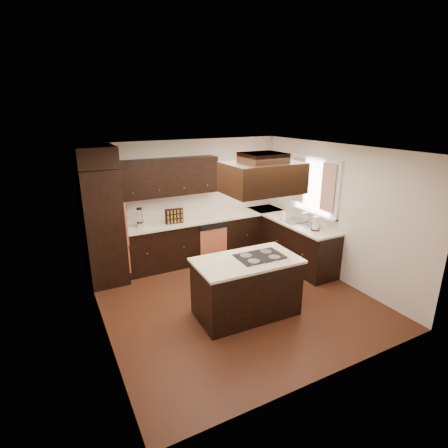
{
  "coord_description": "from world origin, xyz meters",
  "views": [
    {
      "loc": [
        -2.59,
        -4.56,
        3.05
      ],
      "look_at": [
        0.1,
        0.6,
        1.15
      ],
      "focal_mm": 28.0,
      "sensor_mm": 36.0,
      "label": 1
    }
  ],
  "objects_px": {
    "island": "(246,288)",
    "spice_rack": "(174,216)",
    "oven_column": "(103,227)",
    "range_hood": "(262,178)"
  },
  "relations": [
    {
      "from": "oven_column",
      "to": "spice_rack",
      "type": "xyz_separation_m",
      "value": [
        1.35,
        0.02,
        0.01
      ]
    },
    {
      "from": "oven_column",
      "to": "island",
      "type": "relative_size",
      "value": 1.39
    },
    {
      "from": "oven_column",
      "to": "range_hood",
      "type": "relative_size",
      "value": 2.02
    },
    {
      "from": "oven_column",
      "to": "spice_rack",
      "type": "relative_size",
      "value": 5.99
    },
    {
      "from": "island",
      "to": "spice_rack",
      "type": "xyz_separation_m",
      "value": [
        -0.36,
        2.18,
        0.63
      ]
    },
    {
      "from": "oven_column",
      "to": "range_hood",
      "type": "bearing_deg",
      "value": -50.26
    },
    {
      "from": "range_hood",
      "to": "spice_rack",
      "type": "distance_m",
      "value": 2.58
    },
    {
      "from": "range_hood",
      "to": "spice_rack",
      "type": "height_order",
      "value": "range_hood"
    },
    {
      "from": "island",
      "to": "spice_rack",
      "type": "height_order",
      "value": "spice_rack"
    },
    {
      "from": "oven_column",
      "to": "island",
      "type": "height_order",
      "value": "oven_column"
    }
  ]
}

